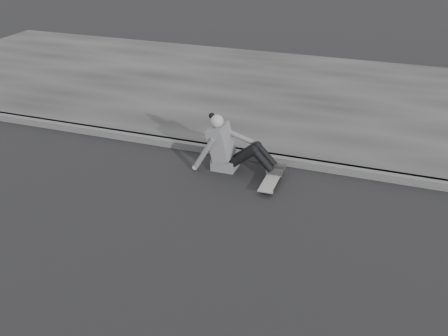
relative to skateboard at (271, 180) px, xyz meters
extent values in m
cube|color=#4A4A4A|center=(2.34, 0.70, -0.01)|extent=(24.00, 0.16, 0.12)
cube|color=#323232|center=(2.34, 3.72, -0.01)|extent=(24.00, 6.00, 0.12)
cylinder|color=#9D9C98|center=(-0.08, -0.26, -0.04)|extent=(0.03, 0.05, 0.05)
cylinder|color=#9D9C98|center=(0.08, -0.26, -0.04)|extent=(0.03, 0.05, 0.05)
cylinder|color=#9D9C98|center=(-0.08, 0.26, -0.04)|extent=(0.03, 0.05, 0.05)
cylinder|color=#9D9C98|center=(0.08, 0.26, -0.04)|extent=(0.03, 0.05, 0.05)
cube|color=#2B2C2E|center=(0.00, -0.26, -0.02)|extent=(0.16, 0.04, 0.03)
cube|color=#2B2C2E|center=(0.00, 0.26, -0.02)|extent=(0.16, 0.04, 0.03)
cube|color=slate|center=(0.00, 0.00, 0.01)|extent=(0.20, 0.78, 0.02)
cube|color=#57575A|center=(-0.80, 0.25, 0.02)|extent=(0.36, 0.34, 0.18)
cube|color=#57575A|center=(-0.87, 0.25, 0.36)|extent=(0.37, 0.40, 0.57)
cube|color=#57575A|center=(-1.00, 0.25, 0.48)|extent=(0.14, 0.30, 0.20)
cylinder|color=gray|center=(-0.92, 0.25, 0.60)|extent=(0.09, 0.09, 0.08)
sphere|color=gray|center=(-0.93, 0.25, 0.69)|extent=(0.20, 0.20, 0.20)
sphere|color=black|center=(-1.02, 0.27, 0.76)|extent=(0.09, 0.09, 0.09)
cylinder|color=black|center=(-0.49, 0.16, 0.21)|extent=(0.43, 0.13, 0.39)
cylinder|color=black|center=(-0.49, 0.34, 0.21)|extent=(0.43, 0.13, 0.39)
cylinder|color=black|center=(-0.19, 0.16, 0.21)|extent=(0.35, 0.11, 0.36)
cylinder|color=black|center=(-0.19, 0.34, 0.21)|extent=(0.35, 0.11, 0.36)
sphere|color=black|center=(-0.32, 0.16, 0.35)|extent=(0.13, 0.13, 0.13)
sphere|color=black|center=(-0.32, 0.34, 0.35)|extent=(0.13, 0.13, 0.13)
cube|color=#282828|center=(0.00, 0.16, 0.05)|extent=(0.24, 0.08, 0.07)
cube|color=#282828|center=(0.00, 0.34, 0.05)|extent=(0.24, 0.08, 0.07)
cylinder|color=#57575A|center=(-1.07, 0.04, 0.22)|extent=(0.38, 0.08, 0.58)
sphere|color=gray|center=(-1.22, 0.03, -0.03)|extent=(0.08, 0.08, 0.08)
cylinder|color=#57575A|center=(-0.63, 0.41, 0.42)|extent=(0.48, 0.08, 0.21)
camera|label=1|loc=(1.46, -6.18, 3.53)|focal=40.00mm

